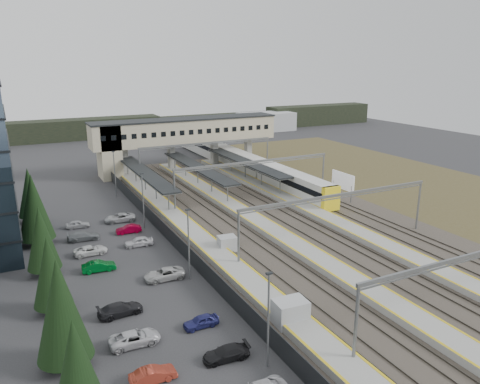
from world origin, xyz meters
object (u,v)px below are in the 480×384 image
footbridge (174,134)px  train (239,161)px  billboard (343,182)px  relay_cabin_near (290,313)px  relay_cabin_far (227,244)px

footbridge → train: bearing=-27.6°
footbridge → billboard: size_ratio=7.07×
relay_cabin_near → relay_cabin_far: 17.91m
billboard → relay_cabin_near: bearing=-135.0°
relay_cabin_near → billboard: size_ratio=0.54×
train → billboard: size_ratio=11.34×
footbridge → train: (12.30, -6.42, -5.71)m
footbridge → billboard: (18.31, -33.58, -4.72)m
relay_cabin_near → footbridge: 64.06m
footbridge → train: 15.00m
footbridge → train: footbridge is taller
relay_cabin_far → footbridge: 46.36m
relay_cabin_far → train: bearing=61.3°
train → billboard: bearing=-77.5°
relay_cabin_near → train: train is taller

